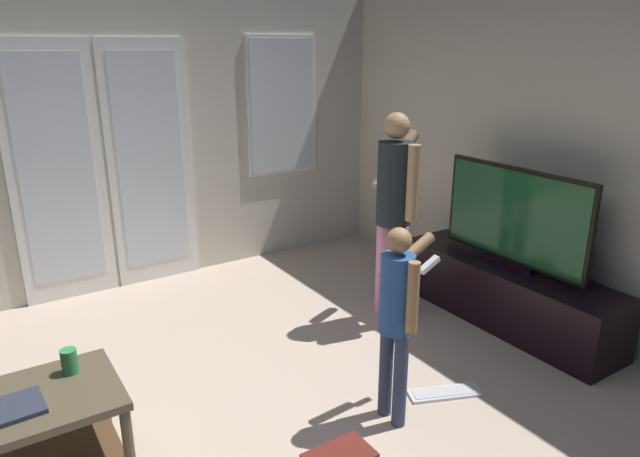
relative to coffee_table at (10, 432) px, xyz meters
The scene contains 10 objects.
wall_back_with_doors 2.60m from the coffee_table, 67.96° to the left, with size 5.63×0.09×2.61m.
wall_right_plain 3.76m from the coffee_table, ahead, with size 0.06×5.07×2.58m.
coffee_table is the anchor object (origin of this frame).
tv_stand 3.30m from the coffee_table, ahead, with size 0.48×1.75×0.46m.
flat_screen_tv 3.33m from the coffee_table, ahead, with size 0.08×1.21×0.73m.
person_adult 2.71m from the coffee_table, 10.22° to the left, with size 0.56×0.48×1.57m.
person_child 1.92m from the coffee_table, 14.78° to the right, with size 0.50×0.31×1.13m.
loose_keyboard 2.32m from the coffee_table, 12.20° to the right, with size 0.46×0.29×0.02m.
laptop_closed 0.16m from the coffee_table, 108.05° to the right, with size 0.34×0.22×0.02m, color #2C3141.
cup_near_edge 0.38m from the coffee_table, 23.00° to the left, with size 0.08×0.08×0.12m, color #308547.
Camera 1 is at (-0.84, -2.29, 2.02)m, focal length 31.77 mm.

